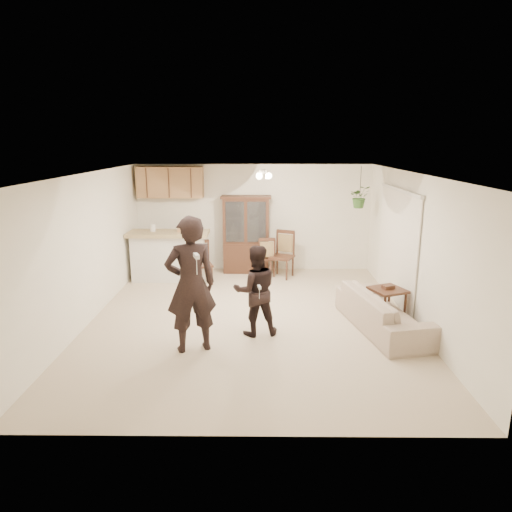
{
  "coord_description": "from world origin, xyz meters",
  "views": [
    {
      "loc": [
        0.16,
        -7.42,
        3.0
      ],
      "look_at": [
        0.09,
        0.4,
        1.04
      ],
      "focal_mm": 32.0,
      "sensor_mm": 36.0,
      "label": 1
    }
  ],
  "objects_px": {
    "sofa": "(383,308)",
    "china_hutch": "(246,235)",
    "chair_hutch_right": "(267,264)",
    "child": "(256,294)",
    "chair_bar": "(203,272)",
    "adult": "(191,292)",
    "side_table": "(387,304)",
    "chair_hutch_left": "(282,264)"
  },
  "relations": [
    {
      "from": "chair_hutch_right",
      "to": "china_hutch",
      "type": "bearing_deg",
      "value": -30.3
    },
    {
      "from": "adult",
      "to": "side_table",
      "type": "relative_size",
      "value": 2.62
    },
    {
      "from": "china_hutch",
      "to": "chair_hutch_right",
      "type": "bearing_deg",
      "value": -28.79
    },
    {
      "from": "china_hutch",
      "to": "chair_hutch_right",
      "type": "distance_m",
      "value": 0.84
    },
    {
      "from": "sofa",
      "to": "adult",
      "type": "bearing_deg",
      "value": 93.22
    },
    {
      "from": "adult",
      "to": "side_table",
      "type": "distance_m",
      "value": 3.42
    },
    {
      "from": "side_table",
      "to": "chair_hutch_left",
      "type": "relative_size",
      "value": 0.65
    },
    {
      "from": "chair_hutch_right",
      "to": "chair_bar",
      "type": "bearing_deg",
      "value": 24.55
    },
    {
      "from": "china_hutch",
      "to": "sofa",
      "type": "bearing_deg",
      "value": -54.49
    },
    {
      "from": "adult",
      "to": "chair_bar",
      "type": "xyz_separation_m",
      "value": [
        -0.26,
        3.25,
        -0.64
      ]
    },
    {
      "from": "adult",
      "to": "china_hutch",
      "type": "height_order",
      "value": "china_hutch"
    },
    {
      "from": "sofa",
      "to": "china_hutch",
      "type": "height_order",
      "value": "china_hutch"
    },
    {
      "from": "adult",
      "to": "chair_hutch_right",
      "type": "height_order",
      "value": "adult"
    },
    {
      "from": "adult",
      "to": "side_table",
      "type": "bearing_deg",
      "value": -179.59
    },
    {
      "from": "child",
      "to": "chair_bar",
      "type": "relative_size",
      "value": 1.45
    },
    {
      "from": "sofa",
      "to": "china_hutch",
      "type": "distance_m",
      "value": 4.15
    },
    {
      "from": "sofa",
      "to": "chair_hutch_right",
      "type": "distance_m",
      "value": 3.63
    },
    {
      "from": "sofa",
      "to": "chair_hutch_right",
      "type": "xyz_separation_m",
      "value": [
        -1.87,
        3.12,
        -0.11
      ]
    },
    {
      "from": "side_table",
      "to": "chair_bar",
      "type": "height_order",
      "value": "chair_bar"
    },
    {
      "from": "child",
      "to": "chair_hutch_left",
      "type": "xyz_separation_m",
      "value": [
        0.57,
        3.17,
        -0.38
      ]
    },
    {
      "from": "chair_bar",
      "to": "chair_hutch_right",
      "type": "relative_size",
      "value": 1.02
    },
    {
      "from": "china_hutch",
      "to": "chair_hutch_left",
      "type": "distance_m",
      "value": 1.1
    },
    {
      "from": "child",
      "to": "side_table",
      "type": "relative_size",
      "value": 1.96
    },
    {
      "from": "adult",
      "to": "china_hutch",
      "type": "distance_m",
      "value": 4.23
    },
    {
      "from": "chair_bar",
      "to": "chair_hutch_right",
      "type": "distance_m",
      "value": 1.55
    },
    {
      "from": "chair_bar",
      "to": "chair_hutch_left",
      "type": "xyz_separation_m",
      "value": [
        1.74,
        0.5,
        0.03
      ]
    },
    {
      "from": "sofa",
      "to": "chair_hutch_left",
      "type": "bearing_deg",
      "value": 15.65
    },
    {
      "from": "chair_hutch_left",
      "to": "chair_hutch_right",
      "type": "bearing_deg",
      "value": 179.67
    },
    {
      "from": "adult",
      "to": "chair_hutch_left",
      "type": "height_order",
      "value": "adult"
    },
    {
      "from": "china_hutch",
      "to": "chair_hutch_left",
      "type": "bearing_deg",
      "value": -26.79
    },
    {
      "from": "child",
      "to": "chair_hutch_left",
      "type": "relative_size",
      "value": 1.28
    },
    {
      "from": "child",
      "to": "side_table",
      "type": "height_order",
      "value": "child"
    },
    {
      "from": "chair_hutch_right",
      "to": "sofa",
      "type": "bearing_deg",
      "value": 120.26
    },
    {
      "from": "side_table",
      "to": "chair_hutch_left",
      "type": "distance_m",
      "value": 3.1
    },
    {
      "from": "side_table",
      "to": "chair_bar",
      "type": "bearing_deg",
      "value": 148.45
    },
    {
      "from": "adult",
      "to": "child",
      "type": "bearing_deg",
      "value": -167.39
    },
    {
      "from": "child",
      "to": "chair_bar",
      "type": "height_order",
      "value": "child"
    },
    {
      "from": "chair_bar",
      "to": "chair_hutch_left",
      "type": "relative_size",
      "value": 0.88
    },
    {
      "from": "sofa",
      "to": "chair_hutch_right",
      "type": "bearing_deg",
      "value": 19.35
    },
    {
      "from": "chair_hutch_left",
      "to": "chair_bar",
      "type": "bearing_deg",
      "value": -139.62
    },
    {
      "from": "chair_bar",
      "to": "china_hutch",
      "type": "bearing_deg",
      "value": 26.9
    },
    {
      "from": "child",
      "to": "chair_hutch_left",
      "type": "bearing_deg",
      "value": -110.48
    }
  ]
}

